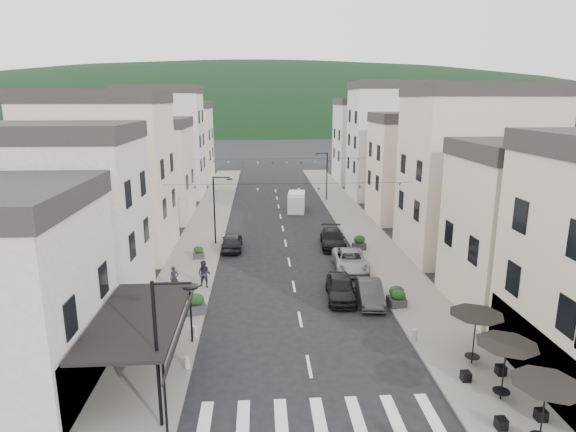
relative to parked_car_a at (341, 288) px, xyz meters
name	(u,v)px	position (x,y,z in m)	size (l,w,h in m)	color
sidewalk_left	(207,226)	(-10.30, 18.22, -0.69)	(4.00, 76.00, 0.12)	slate
sidewalk_right	(357,224)	(4.70, 18.22, -0.69)	(4.00, 76.00, 0.12)	slate
hill_backdrop	(262,119)	(-2.80, 286.22, -0.75)	(640.00, 360.00, 70.00)	black
boutique_awning	(144,319)	(-10.05, -8.78, 2.37)	(3.77, 7.50, 3.28)	black
buildings_row_left	(144,159)	(-17.30, 23.97, 5.38)	(10.20, 54.16, 14.00)	#B0AAA2
buildings_row_right	(414,156)	(11.70, 22.82, 5.57)	(10.20, 54.16, 14.50)	beige
cafe_terrace	(506,350)	(4.90, -10.98, 1.61)	(2.50, 8.10, 2.53)	black
streetlamp_left_near	(164,340)	(-8.62, -11.78, 2.95)	(1.70, 0.56, 6.00)	black
streetlamp_left_far	(217,203)	(-8.62, 12.22, 2.95)	(1.70, 0.56, 6.00)	black
streetlamp_right_far	(325,171)	(3.02, 30.22, 2.95)	(1.70, 0.56, 6.00)	black
bollards	(310,364)	(-2.80, -8.28, -0.33)	(11.66, 10.26, 0.60)	gray
bunting_near	(288,188)	(-2.80, 8.22, 4.91)	(19.00, 0.28, 0.62)	black
bunting_far	(279,162)	(-2.80, 24.22, 4.91)	(19.00, 0.28, 0.62)	black
parked_car_a	(341,288)	(0.00, 0.00, 0.00)	(1.76, 4.38, 1.49)	black
parked_car_b	(370,292)	(1.71, -0.70, -0.07)	(1.43, 4.09, 1.35)	#2D2D2F
parked_car_c	(350,260)	(1.61, 5.33, -0.04)	(2.34, 5.09, 1.41)	gray
parked_car_d	(333,239)	(1.17, 11.02, -0.02)	(2.03, 4.99, 1.45)	black
parked_car_e	(232,241)	(-7.40, 10.74, -0.03)	(1.69, 4.19, 1.43)	black
delivery_van	(296,201)	(-0.86, 25.02, 0.33)	(2.33, 4.76, 2.19)	white
pedestrian_a	(174,278)	(-10.66, 1.79, 0.17)	(0.58, 0.38, 1.60)	black
pedestrian_b	(204,274)	(-8.75, 2.12, 0.30)	(0.90, 0.70, 1.85)	#27212C
planter_la	(196,304)	(-8.80, -1.92, -0.01)	(1.28, 0.99, 1.27)	#323234
planter_lb	(199,253)	(-9.87, 8.20, -0.14)	(0.92, 0.56, 0.99)	#303032
planter_ra	(398,299)	(3.20, -1.70, -0.10)	(1.04, 0.67, 1.09)	#303033
planter_rb	(396,295)	(3.20, -1.26, -0.06)	(1.14, 0.76, 1.17)	#2B2B2D
planter_rc	(359,243)	(3.20, 9.74, -0.03)	(1.12, 0.65, 1.22)	#29292B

